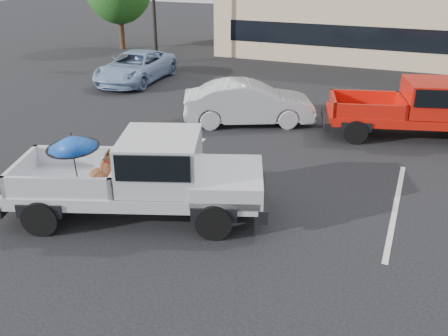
{
  "coord_description": "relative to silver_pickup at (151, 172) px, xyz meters",
  "views": [
    {
      "loc": [
        3.15,
        -9.01,
        5.47
      ],
      "look_at": [
        -0.44,
        -0.16,
        1.3
      ],
      "focal_mm": 40.0,
      "sensor_mm": 36.0,
      "label": 1
    }
  ],
  "objects": [
    {
      "name": "silver_sedan",
      "position": [
        -0.18,
        6.95,
        -0.33
      ],
      "size": [
        4.63,
        3.21,
        1.45
      ],
      "primitive_type": "imported",
      "rotation": [
        0.0,
        0.0,
        2.0
      ],
      "color": "silver",
      "rests_on": "ground"
    },
    {
      "name": "silver_pickup",
      "position": [
        0.0,
        0.0,
        0.0
      ],
      "size": [
        6.02,
        3.75,
        2.06
      ],
      "rotation": [
        0.0,
        0.0,
        0.34
      ],
      "color": "black",
      "rests_on": "ground"
    },
    {
      "name": "ground",
      "position": [
        2.04,
        0.45,
        -1.05
      ],
      "size": [
        90.0,
        90.0,
        0.0
      ],
      "primitive_type": "plane",
      "color": "black",
      "rests_on": "ground"
    },
    {
      "name": "blue_suv",
      "position": [
        -6.88,
        10.63,
        -0.39
      ],
      "size": [
        2.51,
        4.92,
        1.33
      ],
      "primitive_type": "imported",
      "rotation": [
        0.0,
        0.0,
        0.06
      ],
      "color": "#85A0C6",
      "rests_on": "ground"
    },
    {
      "name": "red_pickup",
      "position": [
        5.36,
        7.75,
        -0.07
      ],
      "size": [
        5.78,
        3.23,
        1.8
      ],
      "rotation": [
        0.0,
        0.0,
        0.26
      ],
      "color": "black",
      "rests_on": "ground"
    },
    {
      "name": "stripe_right",
      "position": [
        5.04,
        2.45,
        -1.05
      ],
      "size": [
        0.12,
        5.0,
        0.01
      ],
      "primitive_type": "cube",
      "color": "silver",
      "rests_on": "ground"
    },
    {
      "name": "stripe_left",
      "position": [
        -0.96,
        2.45,
        -1.05
      ],
      "size": [
        0.12,
        5.0,
        0.01
      ],
      "primitive_type": "cube",
      "color": "silver",
      "rests_on": "ground"
    }
  ]
}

